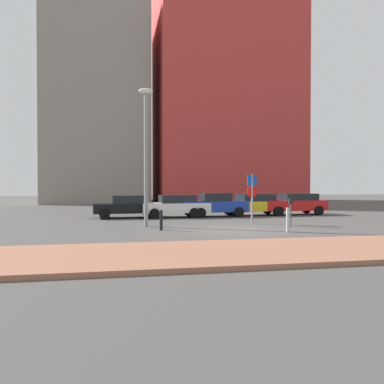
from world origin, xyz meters
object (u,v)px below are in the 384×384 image
object	(u,v)px
traffic_bollard_near	(288,220)
parking_sign_post	(252,193)
parked_car_black	(127,206)
street_lamp	(146,145)
parked_car_white	(176,205)
parked_car_red	(294,203)
parked_car_blue	(214,205)
traffic_bollard_mid	(161,220)
parking_meter	(291,209)
parked_car_yellow	(254,204)

from	to	relation	value
traffic_bollard_near	parking_sign_post	bearing A→B (deg)	95.24
traffic_bollard_near	parked_car_black	bearing A→B (deg)	127.26
parked_car_black	parking_sign_post	world-z (taller)	parking_sign_post
parked_car_black	traffic_bollard_near	distance (m)	11.13
parking_sign_post	street_lamp	xyz separation A→B (m)	(-5.61, -0.24, 2.40)
parked_car_white	parking_sign_post	bearing A→B (deg)	-56.84
parked_car_white	parked_car_red	world-z (taller)	parked_car_red
parking_sign_post	street_lamp	size ratio (longest dim) A/B	0.38
parked_car_blue	traffic_bollard_mid	bearing A→B (deg)	-121.38
parked_car_red	traffic_bollard_mid	world-z (taller)	parked_car_red
traffic_bollard_near	parking_meter	bearing A→B (deg)	61.31
parked_car_white	traffic_bollard_near	bearing A→B (deg)	-67.24
street_lamp	traffic_bollard_near	size ratio (longest dim) A/B	6.36
traffic_bollard_near	traffic_bollard_mid	bearing A→B (deg)	162.17
parked_car_blue	street_lamp	world-z (taller)	street_lamp
parked_car_yellow	parking_sign_post	world-z (taller)	parking_sign_post
parking_sign_post	parking_meter	bearing A→B (deg)	-49.08
parked_car_white	street_lamp	world-z (taller)	street_lamp
parked_car_white	parking_sign_post	distance (m)	6.13
parked_car_white	parked_car_red	distance (m)	8.43
traffic_bollard_mid	parked_car_white	bearing A→B (deg)	76.03
parked_car_black	parked_car_red	distance (m)	11.51
parked_car_black	street_lamp	world-z (taller)	street_lamp
parked_car_black	parking_sign_post	xyz separation A→B (m)	(6.40, -5.24, 0.91)
parked_car_white	parked_car_red	bearing A→B (deg)	3.28
parked_car_white	parking_sign_post	size ratio (longest dim) A/B	1.67
parking_sign_post	traffic_bollard_near	bearing A→B (deg)	-84.76
parking_sign_post	traffic_bollard_mid	size ratio (longest dim) A/B	2.86
parked_car_black	parked_car_yellow	distance (m)	8.55
parked_car_yellow	traffic_bollard_near	xyz separation A→B (m)	(-1.81, -9.12, -0.24)
parked_car_blue	parking_sign_post	size ratio (longest dim) A/B	1.67
parking_meter	street_lamp	bearing A→B (deg)	168.79
parked_car_yellow	parked_car_red	xyz separation A→B (m)	(2.97, 0.05, 0.01)
parking_sign_post	parking_meter	size ratio (longest dim) A/B	1.88
parked_car_blue	traffic_bollard_mid	world-z (taller)	parked_car_blue
parking_sign_post	traffic_bollard_near	size ratio (longest dim) A/B	2.44
parked_car_white	street_lamp	distance (m)	6.66
parked_car_yellow	parking_meter	distance (m)	7.18
street_lamp	traffic_bollard_mid	size ratio (longest dim) A/B	7.46
parked_car_black	traffic_bollard_mid	xyz separation A→B (m)	(1.36, -7.12, -0.28)
parked_car_blue	street_lamp	bearing A→B (deg)	-132.06
parked_car_red	street_lamp	bearing A→B (deg)	-151.56
parked_car_black	parked_car_red	size ratio (longest dim) A/B	0.95
parked_car_red	traffic_bollard_mid	distance (m)	12.59
parked_car_yellow	traffic_bollard_mid	world-z (taller)	parked_car_yellow
parked_car_red	traffic_bollard_near	size ratio (longest dim) A/B	4.18
parked_car_blue	parked_car_red	xyz separation A→B (m)	(5.88, 0.45, 0.00)
parked_car_yellow	traffic_bollard_near	distance (m)	9.30
parked_car_yellow	parked_car_blue	bearing A→B (deg)	-172.24
parked_car_yellow	street_lamp	bearing A→B (deg)	-143.42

